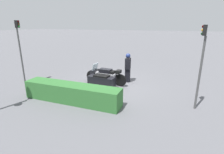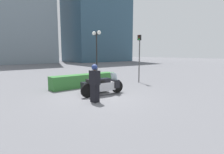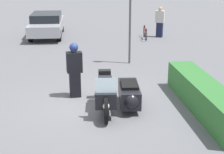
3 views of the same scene
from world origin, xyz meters
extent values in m
plane|color=slate|center=(0.00, 0.00, 0.00)|extent=(160.00, 160.00, 0.00)
cylinder|color=black|center=(1.40, 0.09, 0.36)|extent=(0.72, 0.16, 0.72)
cylinder|color=black|center=(-0.50, 0.25, 0.36)|extent=(0.72, 0.16, 0.72)
cylinder|color=black|center=(0.33, 0.90, 0.28)|extent=(0.56, 0.15, 0.56)
cube|color=#B7B7BC|center=(0.45, 0.17, 0.48)|extent=(1.37, 0.54, 0.45)
cube|color=black|center=(0.45, 0.17, 0.80)|extent=(0.76, 0.47, 0.24)
cube|color=black|center=(0.14, 0.20, 0.78)|extent=(0.57, 0.45, 0.12)
cube|color=black|center=(1.20, 0.11, 0.57)|extent=(0.37, 0.61, 0.44)
cube|color=silver|center=(1.15, 0.11, 0.98)|extent=(0.16, 0.57, 0.40)
sphere|color=white|center=(1.45, 0.09, 0.50)|extent=(0.18, 0.18, 0.18)
cube|color=black|center=(0.39, 0.89, 0.42)|extent=(1.56, 0.69, 0.50)
sphere|color=black|center=(1.03, 0.84, 0.44)|extent=(0.48, 0.47, 0.47)
cube|color=black|center=(0.39, 0.89, 0.71)|extent=(0.87, 0.55, 0.09)
cube|color=black|center=(-0.38, 0.24, 0.85)|extent=(0.27, 0.41, 0.18)
cube|color=black|center=(-0.66, -0.68, 0.41)|extent=(0.33, 0.37, 0.82)
cube|color=black|center=(-0.66, -0.68, 1.15)|extent=(0.35, 0.51, 0.65)
sphere|color=tan|center=(-0.66, -0.68, 1.59)|extent=(0.22, 0.22, 0.22)
sphere|color=navy|center=(-0.66, -0.68, 1.63)|extent=(0.28, 0.28, 0.28)
cube|color=#337033|center=(0.93, 3.02, 0.42)|extent=(4.66, 0.83, 0.84)
cylinder|color=#4C4C4C|center=(5.10, 1.77, 1.62)|extent=(0.09, 0.09, 3.24)
cube|color=black|center=(5.04, 1.76, 3.44)|extent=(0.21, 0.29, 0.40)
sphere|color=#410707|center=(4.98, 1.73, 3.57)|extent=(0.11, 0.11, 0.11)
sphere|color=#462D06|center=(4.98, 1.73, 3.44)|extent=(0.11, 0.11, 0.11)
sphere|color=green|center=(4.98, 1.73, 3.31)|extent=(0.11, 0.11, 0.11)
cylinder|color=#4C4C4C|center=(-4.34, 1.74, 1.52)|extent=(0.09, 0.09, 3.03)
cube|color=black|center=(-4.28, 1.74, 3.23)|extent=(0.18, 0.28, 0.40)
sphere|color=#410707|center=(-4.21, 1.72, 3.36)|extent=(0.11, 0.11, 0.11)
sphere|color=orange|center=(-4.21, 1.72, 3.23)|extent=(0.11, 0.11, 0.11)
sphere|color=#07350F|center=(-4.21, 1.72, 3.10)|extent=(0.11, 0.11, 0.11)
camera|label=1|loc=(-3.43, 9.29, 3.49)|focal=28.00mm
camera|label=2|loc=(-5.08, -7.33, 2.25)|focal=28.00mm
camera|label=3|loc=(9.79, -0.82, 4.07)|focal=55.00mm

